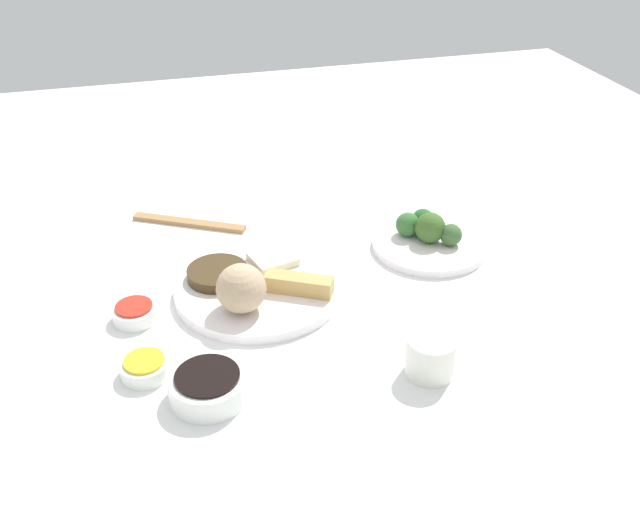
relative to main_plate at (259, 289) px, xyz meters
The scene contains 19 objects.
tabletop 0.06m from the main_plate, 83.43° to the right, with size 2.20×2.20×0.02m, color white.
main_plate is the anchor object (origin of this frame).
rice_scoop 0.08m from the main_plate, 148.54° to the left, with size 0.07×0.07×0.07m, color tan.
spring_roll 0.07m from the main_plate, 121.46° to the right, with size 0.10×0.03×0.03m, color tan.
crab_rangoon_wonton 0.07m from the main_plate, 31.46° to the right, with size 0.06×0.07×0.01m, color beige.
stir_fry_heap 0.07m from the main_plate, 58.54° to the left, with size 0.09×0.09×0.02m, color #413019.
broccoli_plate 0.31m from the main_plate, 79.55° to the right, with size 0.19×0.19×0.01m, color white.
broccoli_floret_0 0.31m from the main_plate, 79.46° to the right, with size 0.05×0.05×0.05m, color #3B6226.
broccoli_floret_2 0.34m from the main_plate, 83.72° to the right, with size 0.04×0.04×0.04m, color #3C6131.
broccoli_floret_3 0.33m from the main_plate, 72.55° to the right, with size 0.04×0.04×0.04m, color #28612A.
broccoli_floret_4 0.29m from the main_plate, 72.73° to the right, with size 0.04×0.04×0.04m, color #356C32.
soy_sauce_bowl 0.24m from the main_plate, 153.41° to the left, with size 0.10×0.10×0.03m, color white.
soy_sauce_bowl_liquid 0.24m from the main_plate, 153.41° to the left, with size 0.08×0.08×0.00m, color black.
sauce_ramekin_sweet_and_sour 0.19m from the main_plate, 95.87° to the left, with size 0.07×0.07×0.02m, color white.
sauce_ramekin_sweet_and_sour_liquid 0.19m from the main_plate, 95.87° to the left, with size 0.05×0.05×0.00m, color red.
sauce_ramekin_hot_mustard 0.23m from the main_plate, 129.10° to the left, with size 0.07×0.07×0.02m, color white.
sauce_ramekin_hot_mustard_liquid 0.23m from the main_plate, 129.10° to the left, with size 0.05×0.05×0.00m, color yellow.
teacup 0.30m from the main_plate, 143.20° to the right, with size 0.07×0.07×0.06m, color white.
chopsticks_pair 0.26m from the main_plate, 17.65° to the left, with size 0.21×0.02×0.01m, color #A57848.
Camera 1 is at (-0.92, 0.21, 0.65)m, focal length 40.44 mm.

